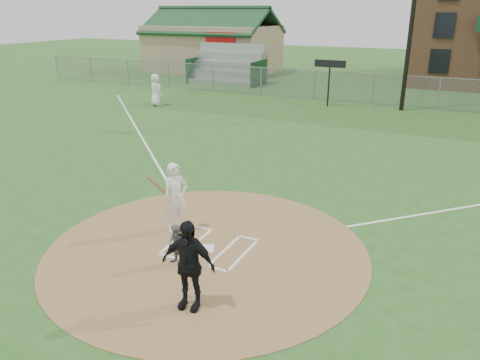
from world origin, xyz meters
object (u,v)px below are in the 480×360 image
at_px(batter_at_plate, 176,197).
at_px(ondeck_player, 156,90).
at_px(catcher, 177,246).
at_px(home_plate, 206,249).
at_px(umpire, 188,265).

bearing_deg(batter_at_plate, ondeck_player, 127.16).
xyz_separation_m(catcher, ondeck_player, (-12.35, 16.52, 0.46)).
height_order(home_plate, ondeck_player, ondeck_player).
height_order(ondeck_player, batter_at_plate, ondeck_player).
relative_size(catcher, ondeck_player, 0.53).
xyz_separation_m(umpire, batter_at_plate, (-2.23, 2.95, 0.01)).
relative_size(home_plate, batter_at_plate, 0.22).
relative_size(home_plate, ondeck_player, 0.22).
xyz_separation_m(ondeck_player, batter_at_plate, (11.28, -14.88, 0.01)).
bearing_deg(umpire, ondeck_player, 119.96).
distance_m(ondeck_player, batter_at_plate, 18.67).
height_order(catcher, batter_at_plate, batter_at_plate).
bearing_deg(home_plate, batter_at_plate, 153.67).
distance_m(umpire, batter_at_plate, 3.69).
bearing_deg(ondeck_player, home_plate, 150.28).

